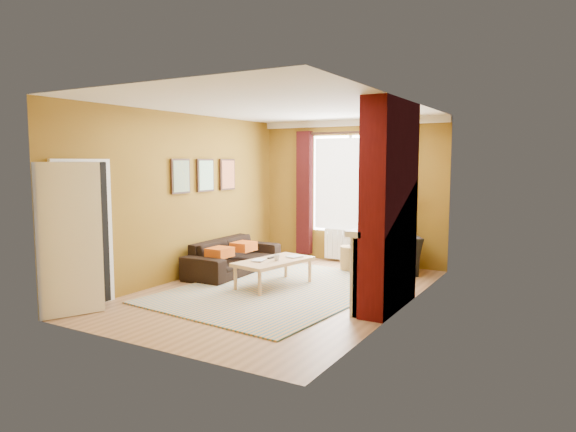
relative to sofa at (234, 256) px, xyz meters
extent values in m
plane|color=brown|center=(1.42, -0.76, -0.30)|extent=(5.50, 5.50, 0.00)
cube|color=brown|center=(1.42, 1.99, 1.10)|extent=(3.80, 0.02, 2.80)
cube|color=brown|center=(1.42, -3.51, 1.10)|extent=(3.80, 0.02, 2.80)
cube|color=brown|center=(3.32, -0.76, 1.10)|extent=(0.02, 5.50, 2.80)
cube|color=brown|center=(-0.48, -0.76, 1.10)|extent=(0.02, 5.50, 2.80)
cube|color=white|center=(1.42, -0.76, 2.50)|extent=(3.80, 5.50, 0.01)
cube|color=#4D0B0C|center=(3.14, -0.76, 1.10)|extent=(0.35, 1.40, 2.80)
cube|color=white|center=(2.95, -0.76, 0.25)|extent=(0.12, 1.30, 1.10)
cube|color=white|center=(2.90, -0.76, 0.78)|extent=(0.22, 1.40, 0.08)
cube|color=white|center=(2.93, -1.34, 0.22)|extent=(0.16, 0.14, 1.04)
cube|color=white|center=(2.93, -0.18, 0.22)|extent=(0.16, 0.14, 1.04)
cube|color=black|center=(2.98, -0.76, 0.15)|extent=(0.06, 0.80, 0.90)
cube|color=black|center=(2.96, -0.76, -0.27)|extent=(0.20, 1.00, 0.06)
cube|color=white|center=(2.91, -1.11, 0.90)|extent=(0.03, 0.12, 0.16)
cube|color=#311D13|center=(2.91, -0.86, 0.89)|extent=(0.03, 0.10, 0.14)
cylinder|color=#311D13|center=(2.91, -0.61, 0.88)|extent=(0.10, 0.10, 0.12)
cube|color=#311D13|center=(2.96, -0.76, 1.55)|extent=(0.03, 0.60, 0.75)
cube|color=olive|center=(2.93, -0.76, 1.55)|extent=(0.01, 0.52, 0.66)
cube|color=white|center=(1.42, 1.95, 2.44)|extent=(3.80, 0.08, 0.12)
cube|color=white|center=(1.42, 1.96, 1.25)|extent=(1.60, 0.04, 1.90)
cube|color=white|center=(1.42, 1.92, 1.25)|extent=(1.50, 0.02, 1.80)
cube|color=white|center=(1.42, 1.94, 1.25)|extent=(0.06, 0.04, 1.90)
cube|color=#380C0D|center=(0.44, 1.87, 1.05)|extent=(0.30, 0.16, 2.50)
cube|color=#380C0D|center=(2.40, 1.87, 1.05)|extent=(0.30, 0.16, 2.50)
cylinder|color=#311D13|center=(1.42, 1.87, 2.25)|extent=(2.30, 0.05, 0.05)
cube|color=white|center=(1.42, 1.89, 0.05)|extent=(1.00, 0.10, 0.60)
cube|color=white|center=(0.97, 1.83, 0.05)|extent=(0.04, 0.03, 0.56)
cube|color=white|center=(1.08, 1.83, 0.05)|extent=(0.04, 0.03, 0.56)
cube|color=white|center=(1.19, 1.83, 0.05)|extent=(0.04, 0.03, 0.56)
cube|color=white|center=(1.30, 1.83, 0.05)|extent=(0.04, 0.03, 0.56)
cube|color=white|center=(1.41, 1.83, 0.05)|extent=(0.04, 0.03, 0.56)
cube|color=white|center=(1.52, 1.83, 0.05)|extent=(0.04, 0.03, 0.56)
cube|color=white|center=(1.63, 1.83, 0.05)|extent=(0.04, 0.03, 0.56)
cube|color=white|center=(1.74, 1.83, 0.05)|extent=(0.04, 0.03, 0.56)
cube|color=white|center=(1.85, 1.83, 0.05)|extent=(0.04, 0.03, 0.56)
cube|color=#311D13|center=(-0.45, -0.86, 1.45)|extent=(0.04, 0.44, 0.58)
cube|color=yellow|center=(-0.43, -0.86, 1.45)|extent=(0.01, 0.38, 0.52)
cube|color=#311D13|center=(-0.45, -0.21, 1.45)|extent=(0.04, 0.44, 0.58)
cube|color=#38A880|center=(-0.43, -0.21, 1.45)|extent=(0.01, 0.38, 0.52)
cube|color=#311D13|center=(-0.45, 0.44, 1.45)|extent=(0.04, 0.44, 0.58)
cube|color=#BD2F32|center=(-0.43, 0.44, 1.45)|extent=(0.01, 0.38, 0.52)
cube|color=white|center=(-0.46, -2.81, 0.70)|extent=(0.05, 0.94, 2.06)
cube|color=black|center=(-0.44, -2.81, 0.70)|extent=(0.02, 0.80, 1.98)
cube|color=white|center=(-0.26, -3.17, 0.70)|extent=(0.37, 0.74, 1.98)
imported|color=#3B6B2F|center=(2.91, -0.31, 0.95)|extent=(0.14, 0.10, 0.27)
cube|color=#B94A0F|center=(0.15, -0.60, 0.18)|extent=(0.34, 0.40, 0.16)
cube|color=#B94A0F|center=(0.15, 0.10, 0.18)|extent=(0.34, 0.40, 0.16)
cube|color=teal|center=(1.35, -0.68, -0.29)|extent=(3.06, 4.01, 0.02)
imported|color=black|center=(0.00, 0.00, 0.00)|extent=(0.87, 2.08, 0.60)
imported|color=black|center=(2.39, 1.29, 0.05)|extent=(1.42, 1.39, 0.70)
cube|color=tan|center=(1.17, -0.53, 0.11)|extent=(0.90, 1.41, 0.05)
cylinder|color=tan|center=(0.80, -1.06, -0.11)|extent=(0.06, 0.06, 0.38)
cylinder|color=tan|center=(1.31, -1.16, -0.11)|extent=(0.06, 0.06, 0.38)
cylinder|color=tan|center=(1.03, 0.10, -0.11)|extent=(0.06, 0.06, 0.38)
cylinder|color=tan|center=(1.55, -0.01, -0.11)|extent=(0.06, 0.06, 0.38)
cylinder|color=#A48047|center=(1.74, 1.21, -0.08)|extent=(0.47, 0.47, 0.45)
cylinder|color=black|center=(2.73, 1.64, -0.29)|extent=(0.25, 0.25, 0.03)
cylinder|color=black|center=(2.73, 1.64, 0.39)|extent=(0.03, 0.03, 1.34)
cone|color=beige|center=(2.73, 1.64, 1.07)|extent=(0.25, 0.25, 0.16)
imported|color=#999999|center=(0.93, -0.75, 0.15)|extent=(0.22, 0.27, 0.02)
imported|color=#999999|center=(1.26, -0.13, 0.15)|extent=(0.26, 0.30, 0.02)
imported|color=#999999|center=(1.25, -0.57, 0.18)|extent=(0.11, 0.11, 0.10)
cube|color=#262629|center=(1.08, -0.44, 0.15)|extent=(0.08, 0.18, 0.02)
camera|label=1|loc=(5.37, -7.38, 1.70)|focal=32.00mm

